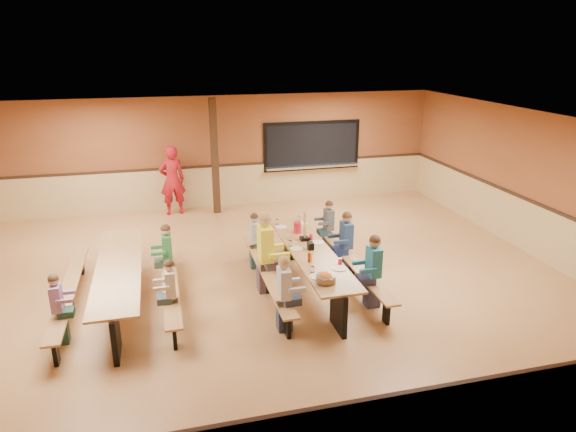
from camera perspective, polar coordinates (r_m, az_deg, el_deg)
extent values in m
plane|color=#A36B3D|center=(9.85, -3.55, -7.38)|extent=(12.00, 12.00, 0.00)
cube|color=brown|center=(14.07, -7.62, 7.06)|extent=(12.00, 0.04, 3.00)
cube|color=brown|center=(4.94, 7.81, -16.75)|extent=(12.00, 0.04, 3.00)
cube|color=brown|center=(11.90, 25.99, 3.09)|extent=(0.04, 10.00, 3.00)
cube|color=white|center=(8.94, -3.94, 10.13)|extent=(12.00, 10.00, 0.04)
cube|color=black|center=(14.56, 2.68, 7.81)|extent=(2.60, 0.06, 1.20)
cube|color=silver|center=(14.60, 2.74, 5.55)|extent=(2.70, 0.28, 0.06)
cube|color=black|center=(13.47, -8.15, 6.50)|extent=(0.18, 0.18, 3.00)
cube|color=#A97643|center=(9.39, 2.51, -3.91)|extent=(0.75, 3.60, 0.04)
cube|color=black|center=(8.23, 5.64, -10.35)|extent=(0.08, 0.60, 0.70)
cube|color=black|center=(10.91, 0.12, -2.63)|extent=(0.08, 0.60, 0.70)
cube|color=#A97643|center=(9.32, -2.41, -6.03)|extent=(0.26, 3.60, 0.04)
cube|color=black|center=(9.41, -2.39, -7.27)|extent=(0.06, 0.18, 0.41)
cube|color=#A97643|center=(9.76, 7.14, -4.97)|extent=(0.26, 3.60, 0.04)
cube|color=black|center=(9.85, 7.09, -6.16)|extent=(0.06, 0.18, 0.41)
cube|color=#A97643|center=(9.19, -18.31, -5.43)|extent=(0.75, 3.60, 0.04)
cube|color=black|center=(7.98, -18.62, -12.35)|extent=(0.08, 0.60, 0.70)
cube|color=black|center=(10.76, -17.69, -3.89)|extent=(0.08, 0.60, 0.70)
cube|color=#A97643|center=(9.42, -23.17, -7.37)|extent=(0.26, 3.60, 0.04)
cube|color=black|center=(9.52, -22.99, -8.59)|extent=(0.06, 0.18, 0.41)
cube|color=#A97643|center=(9.28, -13.03, -6.65)|extent=(0.26, 3.60, 0.04)
cube|color=black|center=(9.38, -12.93, -7.89)|extent=(0.06, 0.18, 0.41)
imported|color=#A5121D|center=(13.68, -12.74, 3.89)|extent=(0.72, 0.53, 1.83)
cylinder|color=red|center=(10.16, 1.04, -1.28)|extent=(0.16, 0.16, 0.22)
cube|color=black|center=(9.39, 2.52, -3.34)|extent=(0.10, 0.14, 0.13)
cylinder|color=yellow|center=(8.86, 2.54, -4.62)|extent=(0.06, 0.06, 0.17)
cylinder|color=#B2140F|center=(8.86, 2.38, -4.62)|extent=(0.06, 0.06, 0.17)
cube|color=black|center=(9.82, 1.84, -2.53)|extent=(0.16, 0.16, 0.06)
cube|color=#A97643|center=(9.72, 1.86, -0.99)|extent=(0.02, 0.09, 0.50)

